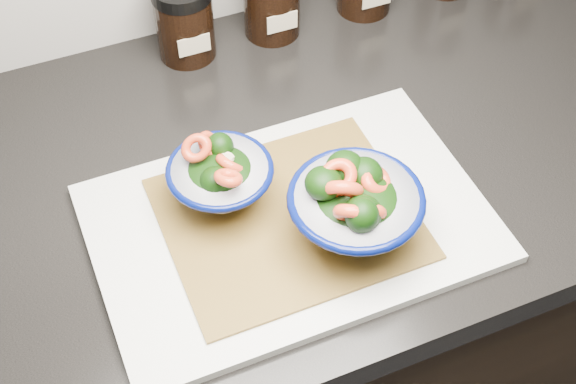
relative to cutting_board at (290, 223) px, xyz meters
name	(u,v)px	position (x,y,z in m)	size (l,w,h in m)	color
cabinet	(356,320)	(0.17, 0.10, -0.48)	(3.43, 0.58, 0.86)	black
countertop	(379,139)	(0.17, 0.10, -0.03)	(3.50, 0.60, 0.04)	black
cutting_board	(290,223)	(0.00, 0.00, 0.00)	(0.45, 0.30, 0.01)	silver
bamboo_mat	(288,218)	(0.00, 0.00, 0.01)	(0.28, 0.24, 0.00)	olive
bowl_left	(220,178)	(-0.06, 0.06, 0.05)	(0.12, 0.12, 0.10)	white
bowl_right	(355,207)	(0.06, -0.05, 0.06)	(0.15, 0.15, 0.11)	white
spice_jar_a	(184,20)	(-0.01, 0.34, 0.05)	(0.08, 0.08, 0.11)	black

